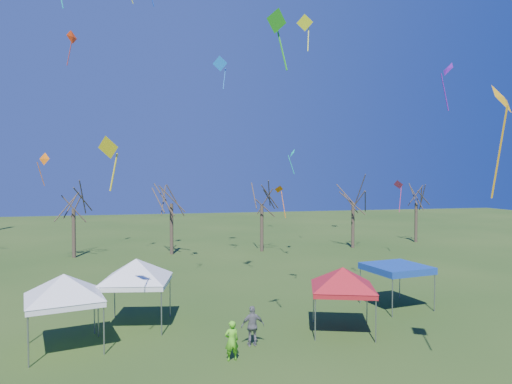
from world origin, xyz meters
TOP-DOWN VIEW (x-y plane):
  - ground at (0.00, 0.00)m, footprint 140.00×140.00m
  - tree_1 at (-10.77, 24.65)m, footprint 3.42×3.42m
  - tree_2 at (-2.37, 24.38)m, footprint 3.71×3.71m
  - tree_3 at (6.03, 24.04)m, footprint 3.59×3.59m
  - tree_4 at (15.36, 24.00)m, footprint 3.58×3.58m
  - tree_5 at (23.72, 26.07)m, footprint 3.39×3.39m
  - tent_white_west at (-7.85, 2.24)m, footprint 3.97×3.97m
  - tent_white_mid at (-5.03, 4.59)m, footprint 4.14×4.14m
  - tent_red at (4.17, 1.54)m, footprint 3.68×3.68m
  - tent_blue at (8.63, 4.48)m, footprint 3.35×3.35m
  - person_grey at (-0.23, 0.80)m, footprint 0.99×0.41m
  - person_green at (-1.36, -0.49)m, footprint 0.62×0.46m
  - kite_19 at (7.56, 19.55)m, footprint 0.58×0.83m
  - kite_12 at (17.24, 18.78)m, footprint 0.96×1.07m
  - kite_17 at (11.93, 4.91)m, footprint 0.54×0.90m
  - kite_11 at (1.00, 17.09)m, footprint 1.20×0.86m
  - kite_1 at (-5.80, -0.60)m, footprint 0.91×0.77m
  - kite_2 at (-10.42, 22.81)m, footprint 0.92×1.11m
  - kite_27 at (0.02, -1.87)m, footprint 0.94×0.69m
  - kite_25 at (2.85, 3.07)m, footprint 0.80×0.55m
  - kite_22 at (6.76, 20.70)m, footprint 0.97×0.91m
  - kite_13 at (-12.41, 21.31)m, footprint 1.02×0.90m
  - kite_5 at (5.75, -6.14)m, footprint 1.24×1.10m

SIDE VIEW (x-z plane):
  - ground at x=0.00m, z-range 0.00..0.00m
  - person_green at x=-1.36m, z-range 0.00..1.55m
  - person_grey at x=-0.23m, z-range 0.00..1.68m
  - tent_blue at x=8.63m, z-range 0.97..3.28m
  - tent_red at x=4.17m, z-range 1.05..4.49m
  - tent_white_west at x=-7.85m, z-range 1.11..4.71m
  - tent_white_mid at x=-5.03m, z-range 1.14..4.86m
  - tree_5 at x=23.72m, z-range 2.00..9.46m
  - tree_1 at x=-10.77m, z-range 2.02..9.56m
  - kite_22 at x=6.76m, z-range 4.46..7.33m
  - tree_4 at x=15.36m, z-range 2.12..10.00m
  - tree_3 at x=6.03m, z-range 2.12..10.03m
  - tree_2 at x=-2.37m, z-range 2.20..10.38m
  - kite_12 at x=17.24m, z-range 4.89..7.76m
  - kite_1 at x=-5.80m, z-range 7.13..9.11m
  - kite_13 at x=-12.41m, z-range 7.12..9.79m
  - kite_19 at x=7.56m, z-range 7.96..10.15m
  - kite_5 at x=5.75m, z-range 7.65..11.10m
  - kite_27 at x=0.02m, z-range 11.49..13.70m
  - kite_17 at x=11.93m, z-range 11.71..14.41m
  - kite_25 at x=2.85m, z-range 13.46..15.24m
  - kite_11 at x=1.00m, z-range 14.38..16.99m
  - kite_2 at x=-10.42m, z-range 17.08..20.06m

